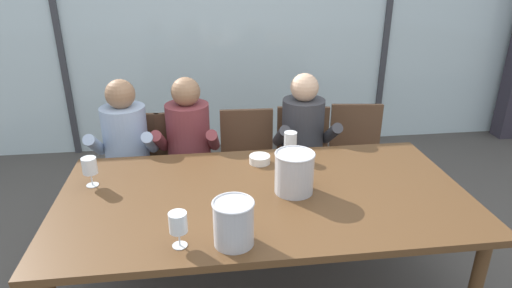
{
  "coord_description": "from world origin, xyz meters",
  "views": [
    {
      "loc": [
        -0.32,
        -2.12,
        1.97
      ],
      "look_at": [
        0.0,
        0.35,
        0.9
      ],
      "focal_mm": 30.76,
      "sensor_mm": 36.0,
      "label": 1
    }
  ],
  "objects_px": {
    "chair_near_curtain": "(133,163)",
    "chair_center": "(248,157)",
    "wine_glass_near_bucket": "(290,140)",
    "chair_left_of_center": "(185,160)",
    "person_pale_blue_shirt": "(125,151)",
    "wine_glass_by_left_taster": "(178,223)",
    "person_maroon_top": "(188,148)",
    "chair_near_window_right": "(356,151)",
    "wine_glass_center_pour": "(90,166)",
    "ice_bucket_secondary": "(234,222)",
    "chair_right_of_center": "(303,154)",
    "dining_table": "(264,203)",
    "person_charcoal_jacket": "(305,142)",
    "ice_bucket_primary": "(294,172)",
    "tasting_bowl": "(260,159)"
  },
  "relations": [
    {
      "from": "chair_near_curtain",
      "to": "chair_left_of_center",
      "type": "relative_size",
      "value": 1.0
    },
    {
      "from": "chair_left_of_center",
      "to": "ice_bucket_primary",
      "type": "distance_m",
      "value": 1.26
    },
    {
      "from": "chair_near_window_right",
      "to": "ice_bucket_primary",
      "type": "xyz_separation_m",
      "value": [
        -0.75,
        -1.03,
        0.37
      ]
    },
    {
      "from": "wine_glass_center_pour",
      "to": "chair_right_of_center",
      "type": "bearing_deg",
      "value": 29.19
    },
    {
      "from": "chair_left_of_center",
      "to": "wine_glass_center_pour",
      "type": "relative_size",
      "value": 4.96
    },
    {
      "from": "person_maroon_top",
      "to": "chair_left_of_center",
      "type": "bearing_deg",
      "value": 107.14
    },
    {
      "from": "chair_right_of_center",
      "to": "person_charcoal_jacket",
      "type": "distance_m",
      "value": 0.23
    },
    {
      "from": "dining_table",
      "to": "person_pale_blue_shirt",
      "type": "relative_size",
      "value": 1.92
    },
    {
      "from": "person_pale_blue_shirt",
      "to": "ice_bucket_primary",
      "type": "bearing_deg",
      "value": -38.34
    },
    {
      "from": "person_pale_blue_shirt",
      "to": "person_maroon_top",
      "type": "xyz_separation_m",
      "value": [
        0.45,
        0.0,
        0.0
      ]
    },
    {
      "from": "chair_center",
      "to": "person_pale_blue_shirt",
      "type": "height_order",
      "value": "person_pale_blue_shirt"
    },
    {
      "from": "tasting_bowl",
      "to": "wine_glass_near_bucket",
      "type": "relative_size",
      "value": 0.77
    },
    {
      "from": "person_charcoal_jacket",
      "to": "wine_glass_center_pour",
      "type": "xyz_separation_m",
      "value": [
        -1.41,
        -0.65,
        0.2
      ]
    },
    {
      "from": "wine_glass_near_bucket",
      "to": "ice_bucket_secondary",
      "type": "bearing_deg",
      "value": -116.35
    },
    {
      "from": "person_maroon_top",
      "to": "wine_glass_center_pour",
      "type": "distance_m",
      "value": 0.86
    },
    {
      "from": "chair_near_curtain",
      "to": "chair_center",
      "type": "height_order",
      "value": "same"
    },
    {
      "from": "wine_glass_by_left_taster",
      "to": "wine_glass_near_bucket",
      "type": "distance_m",
      "value": 1.12
    },
    {
      "from": "ice_bucket_primary",
      "to": "wine_glass_center_pour",
      "type": "xyz_separation_m",
      "value": [
        -1.14,
        0.21,
        0.0
      ]
    },
    {
      "from": "ice_bucket_secondary",
      "to": "chair_left_of_center",
      "type": "bearing_deg",
      "value": 100.35
    },
    {
      "from": "person_pale_blue_shirt",
      "to": "wine_glass_near_bucket",
      "type": "height_order",
      "value": "person_pale_blue_shirt"
    },
    {
      "from": "person_pale_blue_shirt",
      "to": "wine_glass_by_left_taster",
      "type": "relative_size",
      "value": 6.79
    },
    {
      "from": "chair_near_window_right",
      "to": "wine_glass_near_bucket",
      "type": "height_order",
      "value": "wine_glass_near_bucket"
    },
    {
      "from": "person_pale_blue_shirt",
      "to": "wine_glass_by_left_taster",
      "type": "height_order",
      "value": "person_pale_blue_shirt"
    },
    {
      "from": "chair_near_window_right",
      "to": "person_pale_blue_shirt",
      "type": "xyz_separation_m",
      "value": [
        -1.81,
        -0.17,
        0.17
      ]
    },
    {
      "from": "chair_left_of_center",
      "to": "ice_bucket_primary",
      "type": "bearing_deg",
      "value": -63.96
    },
    {
      "from": "wine_glass_near_bucket",
      "to": "chair_left_of_center",
      "type": "bearing_deg",
      "value": 141.27
    },
    {
      "from": "person_charcoal_jacket",
      "to": "wine_glass_near_bucket",
      "type": "bearing_deg",
      "value": -115.94
    },
    {
      "from": "chair_near_window_right",
      "to": "wine_glass_center_pour",
      "type": "bearing_deg",
      "value": -149.24
    },
    {
      "from": "chair_right_of_center",
      "to": "chair_left_of_center",
      "type": "bearing_deg",
      "value": -172.19
    },
    {
      "from": "person_pale_blue_shirt",
      "to": "dining_table",
      "type": "bearing_deg",
      "value": -43.38
    },
    {
      "from": "person_maroon_top",
      "to": "wine_glass_by_left_taster",
      "type": "relative_size",
      "value": 6.79
    },
    {
      "from": "chair_center",
      "to": "ice_bucket_secondary",
      "type": "height_order",
      "value": "ice_bucket_secondary"
    },
    {
      "from": "chair_near_curtain",
      "to": "chair_right_of_center",
      "type": "height_order",
      "value": "same"
    },
    {
      "from": "chair_right_of_center",
      "to": "ice_bucket_primary",
      "type": "xyz_separation_m",
      "value": [
        -0.3,
        -1.02,
        0.37
      ]
    },
    {
      "from": "chair_near_curtain",
      "to": "ice_bucket_primary",
      "type": "distance_m",
      "value": 1.51
    },
    {
      "from": "chair_right_of_center",
      "to": "person_pale_blue_shirt",
      "type": "distance_m",
      "value": 1.38
    },
    {
      "from": "chair_near_curtain",
      "to": "person_pale_blue_shirt",
      "type": "bearing_deg",
      "value": -90.92
    },
    {
      "from": "wine_glass_center_pour",
      "to": "ice_bucket_secondary",
      "type": "bearing_deg",
      "value": -40.55
    },
    {
      "from": "wine_glass_center_pour",
      "to": "dining_table",
      "type": "bearing_deg",
      "value": -12.55
    },
    {
      "from": "chair_left_of_center",
      "to": "dining_table",
      "type": "bearing_deg",
      "value": -71.32
    },
    {
      "from": "person_pale_blue_shirt",
      "to": "wine_glass_by_left_taster",
      "type": "bearing_deg",
      "value": -70.54
    },
    {
      "from": "chair_near_curtain",
      "to": "person_maroon_top",
      "type": "relative_size",
      "value": 0.73
    },
    {
      "from": "chair_right_of_center",
      "to": "person_charcoal_jacket",
      "type": "xyz_separation_m",
      "value": [
        -0.03,
        -0.16,
        0.17
      ]
    },
    {
      "from": "wine_glass_near_bucket",
      "to": "chair_near_curtain",
      "type": "bearing_deg",
      "value": 152.76
    },
    {
      "from": "wine_glass_center_pour",
      "to": "wine_glass_near_bucket",
      "type": "bearing_deg",
      "value": 11.16
    },
    {
      "from": "chair_right_of_center",
      "to": "chair_near_curtain",
      "type": "bearing_deg",
      "value": -172.19
    },
    {
      "from": "chair_near_curtain",
      "to": "person_pale_blue_shirt",
      "type": "height_order",
      "value": "person_pale_blue_shirt"
    },
    {
      "from": "wine_glass_center_pour",
      "to": "person_maroon_top",
      "type": "bearing_deg",
      "value": 50.62
    },
    {
      "from": "chair_left_of_center",
      "to": "person_maroon_top",
      "type": "relative_size",
      "value": 0.73
    },
    {
      "from": "person_pale_blue_shirt",
      "to": "ice_bucket_secondary",
      "type": "relative_size",
      "value": 5.42
    }
  ]
}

